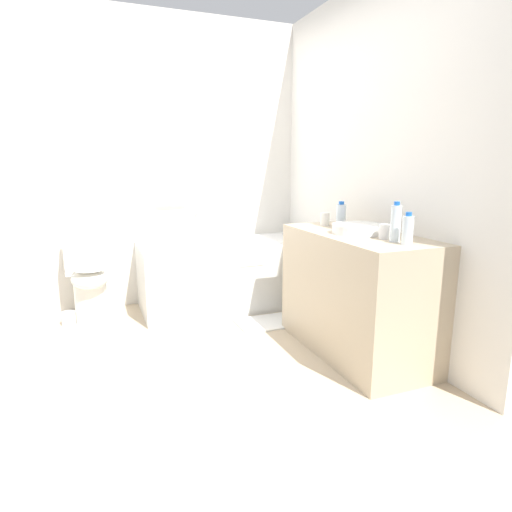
{
  "coord_description": "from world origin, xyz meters",
  "views": [
    {
      "loc": [
        -0.38,
        -2.8,
        1.28
      ],
      "look_at": [
        0.75,
        0.09,
        0.62
      ],
      "focal_mm": 30.28,
      "sensor_mm": 36.0,
      "label": 1
    }
  ],
  "objects_px": {
    "water_bottle_1": "(396,223)",
    "water_bottle_0": "(408,230)",
    "toilet": "(89,279)",
    "sink_basin": "(358,229)",
    "water_bottle_2": "(341,216)",
    "toilet_paper_roll": "(69,319)",
    "drinking_glass_1": "(385,232)",
    "bathtub": "(227,272)",
    "sink_faucet": "(383,228)",
    "bath_mat": "(269,322)",
    "drinking_glass_0": "(325,219)"
  },
  "relations": [
    {
      "from": "drinking_glass_1",
      "to": "drinking_glass_0",
      "type": "bearing_deg",
      "value": 94.53
    },
    {
      "from": "sink_faucet",
      "to": "toilet_paper_roll",
      "type": "relative_size",
      "value": 1.38
    },
    {
      "from": "toilet",
      "to": "drinking_glass_0",
      "type": "relative_size",
      "value": 7.3
    },
    {
      "from": "bathtub",
      "to": "water_bottle_1",
      "type": "height_order",
      "value": "bathtub"
    },
    {
      "from": "drinking_glass_1",
      "to": "sink_basin",
      "type": "bearing_deg",
      "value": 98.31
    },
    {
      "from": "bath_mat",
      "to": "toilet_paper_roll",
      "type": "distance_m",
      "value": 1.63
    },
    {
      "from": "water_bottle_1",
      "to": "water_bottle_0",
      "type": "bearing_deg",
      "value": -91.59
    },
    {
      "from": "bathtub",
      "to": "toilet",
      "type": "relative_size",
      "value": 2.18
    },
    {
      "from": "toilet",
      "to": "bath_mat",
      "type": "distance_m",
      "value": 1.53
    },
    {
      "from": "drinking_glass_1",
      "to": "water_bottle_2",
      "type": "bearing_deg",
      "value": 90.36
    },
    {
      "from": "sink_faucet",
      "to": "water_bottle_2",
      "type": "bearing_deg",
      "value": 123.09
    },
    {
      "from": "sink_basin",
      "to": "water_bottle_1",
      "type": "xyz_separation_m",
      "value": [
        0.03,
        -0.33,
        0.08
      ]
    },
    {
      "from": "bath_mat",
      "to": "drinking_glass_1",
      "type": "bearing_deg",
      "value": -69.24
    },
    {
      "from": "sink_faucet",
      "to": "water_bottle_1",
      "type": "bearing_deg",
      "value": -117.17
    },
    {
      "from": "toilet",
      "to": "sink_faucet",
      "type": "xyz_separation_m",
      "value": [
        1.88,
        -1.33,
        0.51
      ]
    },
    {
      "from": "water_bottle_2",
      "to": "water_bottle_1",
      "type": "bearing_deg",
      "value": -90.29
    },
    {
      "from": "water_bottle_0",
      "to": "drinking_glass_1",
      "type": "height_order",
      "value": "water_bottle_0"
    },
    {
      "from": "toilet",
      "to": "toilet_paper_roll",
      "type": "distance_m",
      "value": 0.35
    },
    {
      "from": "toilet",
      "to": "sink_basin",
      "type": "relative_size",
      "value": 2.1
    },
    {
      "from": "water_bottle_0",
      "to": "drinking_glass_0",
      "type": "bearing_deg",
      "value": 92.79
    },
    {
      "from": "bathtub",
      "to": "drinking_glass_1",
      "type": "distance_m",
      "value": 1.7
    },
    {
      "from": "water_bottle_1",
      "to": "bathtub",
      "type": "bearing_deg",
      "value": 108.32
    },
    {
      "from": "sink_faucet",
      "to": "toilet_paper_roll",
      "type": "height_order",
      "value": "sink_faucet"
    },
    {
      "from": "drinking_glass_0",
      "to": "toilet_paper_roll",
      "type": "distance_m",
      "value": 2.19
    },
    {
      "from": "toilet",
      "to": "drinking_glass_1",
      "type": "bearing_deg",
      "value": 42.79
    },
    {
      "from": "sink_basin",
      "to": "toilet_paper_roll",
      "type": "bearing_deg",
      "value": 145.83
    },
    {
      "from": "water_bottle_1",
      "to": "toilet_paper_roll",
      "type": "distance_m",
      "value": 2.62
    },
    {
      "from": "sink_basin",
      "to": "sink_faucet",
      "type": "bearing_deg",
      "value": 0.0
    },
    {
      "from": "sink_faucet",
      "to": "toilet_paper_roll",
      "type": "bearing_deg",
      "value": 148.5
    },
    {
      "from": "water_bottle_1",
      "to": "sink_basin",
      "type": "bearing_deg",
      "value": 94.81
    },
    {
      "from": "bathtub",
      "to": "water_bottle_1",
      "type": "bearing_deg",
      "value": -71.68
    },
    {
      "from": "toilet",
      "to": "water_bottle_0",
      "type": "relative_size",
      "value": 3.79
    },
    {
      "from": "water_bottle_0",
      "to": "toilet_paper_roll",
      "type": "height_order",
      "value": "water_bottle_0"
    },
    {
      "from": "sink_faucet",
      "to": "water_bottle_0",
      "type": "relative_size",
      "value": 0.82
    },
    {
      "from": "toilet",
      "to": "water_bottle_1",
      "type": "xyz_separation_m",
      "value": [
        1.71,
        -1.66,
        0.59
      ]
    },
    {
      "from": "drinking_glass_0",
      "to": "bath_mat",
      "type": "distance_m",
      "value": 0.98
    },
    {
      "from": "water_bottle_2",
      "to": "drinking_glass_1",
      "type": "height_order",
      "value": "water_bottle_2"
    },
    {
      "from": "water_bottle_2",
      "to": "toilet_paper_roll",
      "type": "distance_m",
      "value": 2.31
    },
    {
      "from": "water_bottle_0",
      "to": "water_bottle_1",
      "type": "height_order",
      "value": "water_bottle_1"
    },
    {
      "from": "bathtub",
      "to": "water_bottle_2",
      "type": "bearing_deg",
      "value": -62.19
    },
    {
      "from": "sink_faucet",
      "to": "water_bottle_1",
      "type": "height_order",
      "value": "water_bottle_1"
    },
    {
      "from": "bathtub",
      "to": "bath_mat",
      "type": "xyz_separation_m",
      "value": [
        0.18,
        -0.56,
        -0.31
      ]
    },
    {
      "from": "water_bottle_1",
      "to": "toilet",
      "type": "bearing_deg",
      "value": 135.76
    },
    {
      "from": "water_bottle_1",
      "to": "sink_faucet",
      "type": "bearing_deg",
      "value": 62.83
    },
    {
      "from": "drinking_glass_1",
      "to": "bathtub",
      "type": "bearing_deg",
      "value": 109.65
    },
    {
      "from": "water_bottle_0",
      "to": "bath_mat",
      "type": "distance_m",
      "value": 1.51
    },
    {
      "from": "bathtub",
      "to": "toilet",
      "type": "distance_m",
      "value": 1.18
    },
    {
      "from": "water_bottle_2",
      "to": "drinking_glass_0",
      "type": "distance_m",
      "value": 0.16
    },
    {
      "from": "sink_basin",
      "to": "sink_faucet",
      "type": "relative_size",
      "value": 2.21
    },
    {
      "from": "drinking_glass_1",
      "to": "bath_mat",
      "type": "relative_size",
      "value": 0.17
    }
  ]
}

